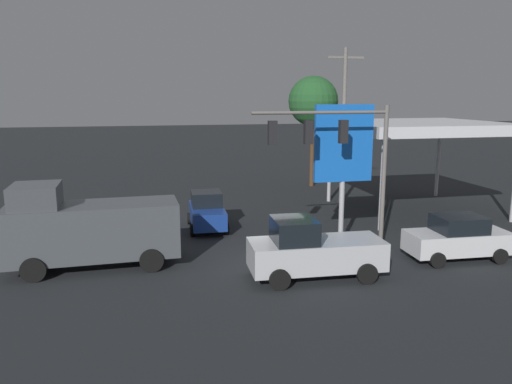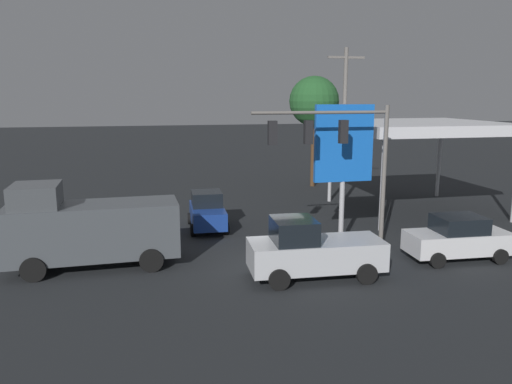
{
  "view_description": "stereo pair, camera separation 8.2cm",
  "coord_description": "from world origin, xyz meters",
  "px_view_note": "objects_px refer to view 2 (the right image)",
  "views": [
    {
      "loc": [
        4.84,
        19.25,
        7.03
      ],
      "look_at": [
        0.0,
        -2.0,
        2.77
      ],
      "focal_mm": 35.0,
      "sensor_mm": 36.0,
      "label": 1
    },
    {
      "loc": [
        4.76,
        19.27,
        7.03
      ],
      "look_at": [
        0.0,
        -2.0,
        2.77
      ],
      "focal_mm": 35.0,
      "sensor_mm": 36.0,
      "label": 2
    }
  ],
  "objects_px": {
    "delivery_truck": "(89,228)",
    "sedan_far": "(458,238)",
    "hatchback_crossing": "(207,211)",
    "traffic_signal_assembly": "(336,146)",
    "street_tree": "(314,102)",
    "price_sign": "(344,148)",
    "utility_pole": "(344,124)",
    "pickup_parked": "(312,250)"
  },
  "relations": [
    {
      "from": "delivery_truck",
      "to": "sedan_far",
      "type": "bearing_deg",
      "value": 169.6
    },
    {
      "from": "hatchback_crossing",
      "to": "traffic_signal_assembly",
      "type": "bearing_deg",
      "value": 43.63
    },
    {
      "from": "hatchback_crossing",
      "to": "delivery_truck",
      "type": "distance_m",
      "value": 7.47
    },
    {
      "from": "traffic_signal_assembly",
      "to": "street_tree",
      "type": "height_order",
      "value": "street_tree"
    },
    {
      "from": "price_sign",
      "to": "delivery_truck",
      "type": "relative_size",
      "value": 0.96
    },
    {
      "from": "utility_pole",
      "to": "street_tree",
      "type": "relative_size",
      "value": 1.17
    },
    {
      "from": "price_sign",
      "to": "sedan_far",
      "type": "distance_m",
      "value": 6.35
    },
    {
      "from": "price_sign",
      "to": "sedan_far",
      "type": "relative_size",
      "value": 1.48
    },
    {
      "from": "price_sign",
      "to": "delivery_truck",
      "type": "distance_m",
      "value": 11.72
    },
    {
      "from": "street_tree",
      "to": "delivery_truck",
      "type": "bearing_deg",
      "value": 46.51
    },
    {
      "from": "pickup_parked",
      "to": "utility_pole",
      "type": "bearing_deg",
      "value": -114.4
    },
    {
      "from": "price_sign",
      "to": "street_tree",
      "type": "height_order",
      "value": "street_tree"
    },
    {
      "from": "price_sign",
      "to": "street_tree",
      "type": "relative_size",
      "value": 0.78
    },
    {
      "from": "traffic_signal_assembly",
      "to": "sedan_far",
      "type": "distance_m",
      "value": 6.6
    },
    {
      "from": "price_sign",
      "to": "hatchback_crossing",
      "type": "bearing_deg",
      "value": -36.08
    },
    {
      "from": "hatchback_crossing",
      "to": "utility_pole",
      "type": "bearing_deg",
      "value": 116.07
    },
    {
      "from": "price_sign",
      "to": "street_tree",
      "type": "distance_m",
      "value": 15.7
    },
    {
      "from": "traffic_signal_assembly",
      "to": "hatchback_crossing",
      "type": "height_order",
      "value": "traffic_signal_assembly"
    },
    {
      "from": "price_sign",
      "to": "traffic_signal_assembly",
      "type": "bearing_deg",
      "value": 56.42
    },
    {
      "from": "pickup_parked",
      "to": "hatchback_crossing",
      "type": "bearing_deg",
      "value": -66.96
    },
    {
      "from": "pickup_parked",
      "to": "delivery_truck",
      "type": "bearing_deg",
      "value": -17.63
    },
    {
      "from": "sedan_far",
      "to": "delivery_truck",
      "type": "height_order",
      "value": "delivery_truck"
    },
    {
      "from": "hatchback_crossing",
      "to": "delivery_truck",
      "type": "relative_size",
      "value": 0.56
    },
    {
      "from": "hatchback_crossing",
      "to": "sedan_far",
      "type": "distance_m",
      "value": 12.41
    },
    {
      "from": "utility_pole",
      "to": "sedan_far",
      "type": "distance_m",
      "value": 12.35
    },
    {
      "from": "hatchback_crossing",
      "to": "price_sign",
      "type": "bearing_deg",
      "value": 55.99
    },
    {
      "from": "sedan_far",
      "to": "hatchback_crossing",
      "type": "bearing_deg",
      "value": -34.03
    },
    {
      "from": "hatchback_crossing",
      "to": "street_tree",
      "type": "height_order",
      "value": "street_tree"
    },
    {
      "from": "street_tree",
      "to": "price_sign",
      "type": "bearing_deg",
      "value": 75.98
    },
    {
      "from": "street_tree",
      "to": "pickup_parked",
      "type": "bearing_deg",
      "value": 70.96
    },
    {
      "from": "utility_pole",
      "to": "price_sign",
      "type": "distance_m",
      "value": 9.12
    },
    {
      "from": "pickup_parked",
      "to": "street_tree",
      "type": "height_order",
      "value": "street_tree"
    },
    {
      "from": "hatchback_crossing",
      "to": "delivery_truck",
      "type": "bearing_deg",
      "value": -45.24
    },
    {
      "from": "utility_pole",
      "to": "price_sign",
      "type": "height_order",
      "value": "utility_pole"
    },
    {
      "from": "traffic_signal_assembly",
      "to": "street_tree",
      "type": "distance_m",
      "value": 17.19
    },
    {
      "from": "utility_pole",
      "to": "price_sign",
      "type": "relative_size",
      "value": 1.5
    },
    {
      "from": "utility_pole",
      "to": "street_tree",
      "type": "xyz_separation_m",
      "value": [
        -0.31,
        -6.71,
        1.27
      ]
    },
    {
      "from": "pickup_parked",
      "to": "delivery_truck",
      "type": "distance_m",
      "value": 9.1
    },
    {
      "from": "traffic_signal_assembly",
      "to": "street_tree",
      "type": "relative_size",
      "value": 0.78
    },
    {
      "from": "utility_pole",
      "to": "delivery_truck",
      "type": "height_order",
      "value": "utility_pole"
    },
    {
      "from": "traffic_signal_assembly",
      "to": "utility_pole",
      "type": "relative_size",
      "value": 0.67
    },
    {
      "from": "utility_pole",
      "to": "pickup_parked",
      "type": "distance_m",
      "value": 14.43
    }
  ]
}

